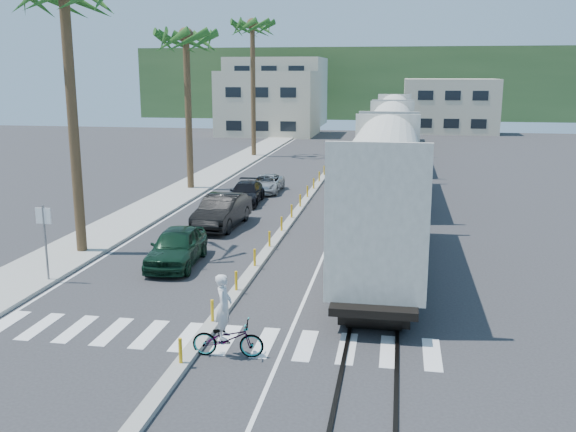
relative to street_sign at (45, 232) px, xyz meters
The scene contains 16 objects.
ground 7.82m from the street_sign, 15.32° to the right, with size 140.00×140.00×0.00m, color #28282B.
sidewalk 23.11m from the street_sign, 92.99° to the left, with size 3.00×90.00×0.15m, color gray.
rails 28.83m from the street_sign, 64.68° to the left, with size 1.56×100.00×0.06m.
median 19.48m from the street_sign, 67.88° to the left, with size 0.45×60.00×0.85m.
crosswalk 8.55m from the street_sign, 28.72° to the right, with size 14.00×2.20×0.01m, color silver.
lane_markings 23.65m from the street_sign, 77.38° to the left, with size 9.42×90.00×0.01m.
freight_train 27.12m from the street_sign, 63.01° to the left, with size 3.00×60.94×5.85m.
palm_trees 22.52m from the street_sign, 92.21° to the left, with size 3.50×37.20×13.75m.
street_sign is the anchor object (origin of this frame).
buildings 69.70m from the street_sign, 89.27° to the left, with size 38.00×27.00×10.00m.
hillside 98.35m from the street_sign, 85.74° to the left, with size 80.00×20.00×12.00m, color #385628.
car_lead 5.18m from the street_sign, 37.45° to the left, with size 2.16×4.69×1.56m, color black.
car_second 10.69m from the street_sign, 67.68° to the left, with size 2.04×5.16×1.67m, color black.
car_third 16.48m from the street_sign, 76.53° to the left, with size 2.07×4.58×1.30m, color black.
car_rear 20.44m from the street_sign, 77.97° to the left, with size 1.95×4.19×1.16m, color #B2B5B7.
cyclist 9.83m from the street_sign, 31.28° to the right, with size 0.97×2.11×2.39m.
Camera 1 is at (5.56, -19.21, 7.75)m, focal length 40.00 mm.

